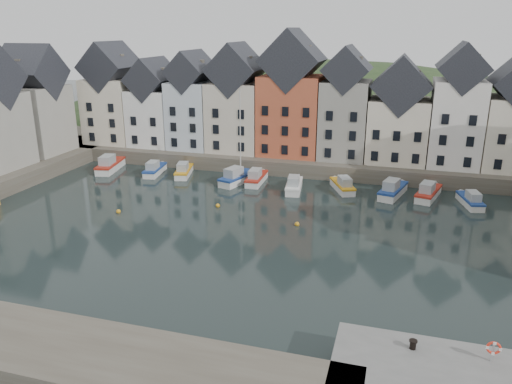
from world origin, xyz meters
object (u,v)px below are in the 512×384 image
at_px(boat_d, 237,177).
at_px(mooring_bollard, 413,344).
at_px(life_ring_post, 494,348).
at_px(boat_a, 110,165).

distance_m(boat_d, mooring_bollard, 40.68).
bearing_deg(boat_d, life_ring_post, -35.88).
bearing_deg(boat_a, mooring_bollard, -50.90).
relative_size(boat_a, mooring_bollard, 12.87).
relative_size(boat_d, life_ring_post, 9.65).
xyz_separation_m(boat_a, boat_d, (19.66, -0.58, 0.02)).
xyz_separation_m(mooring_bollard, life_ring_post, (4.22, 0.02, 0.55)).
relative_size(boat_a, boat_d, 0.57).
relative_size(boat_a, life_ring_post, 5.54).
height_order(mooring_bollard, life_ring_post, life_ring_post).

